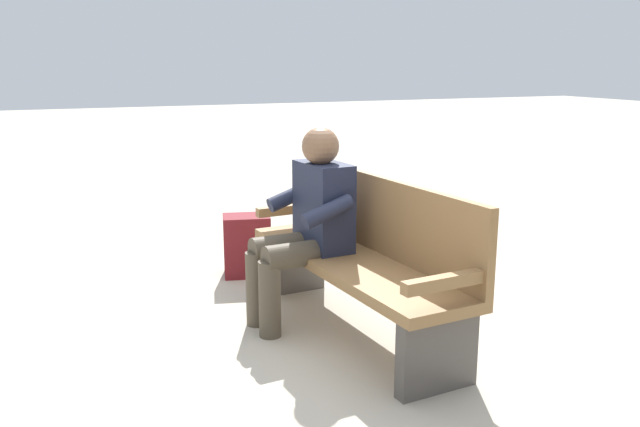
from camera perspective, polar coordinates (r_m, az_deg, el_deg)
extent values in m
plane|color=#B7AD99|center=(3.97, 2.79, -10.09)|extent=(40.00, 40.00, 0.00)
cube|color=olive|center=(3.83, 2.85, -4.30)|extent=(1.83, 0.62, 0.06)
cube|color=olive|center=(3.87, 5.65, -0.24)|extent=(1.80, 0.19, 0.45)
cube|color=olive|center=(3.12, 10.84, -5.73)|extent=(0.10, 0.48, 0.06)
cube|color=olive|center=(4.52, -2.57, 0.36)|extent=(0.10, 0.48, 0.06)
cube|color=#4C4742|center=(3.29, 10.01, -11.69)|extent=(0.11, 0.44, 0.39)
cube|color=#4C4742|center=(4.57, -2.26, -4.35)|extent=(0.11, 0.44, 0.39)
cube|color=#1E2338|center=(3.96, 0.29, 0.64)|extent=(0.42, 0.25, 0.52)
sphere|color=brown|center=(3.89, 0.04, 5.78)|extent=(0.22, 0.22, 0.22)
cylinder|color=#4C4233|center=(3.84, -1.79, -3.52)|extent=(0.18, 0.43, 0.15)
cylinder|color=#4C4233|center=(4.02, -3.03, -2.80)|extent=(0.18, 0.43, 0.15)
cylinder|color=#4C4233|center=(3.85, -4.32, -7.32)|extent=(0.13, 0.13, 0.45)
cylinder|color=#4C4233|center=(4.02, -5.45, -6.42)|extent=(0.13, 0.13, 0.45)
cylinder|color=#1E2338|center=(3.70, 0.66, 0.17)|extent=(0.11, 0.32, 0.18)
cylinder|color=#1E2338|center=(4.12, -2.49, 1.49)|extent=(0.11, 0.32, 0.18)
cube|color=maroon|center=(4.94, -6.26, -2.73)|extent=(0.32, 0.39, 0.45)
cube|color=maroon|center=(5.09, -6.33, -3.03)|extent=(0.10, 0.24, 0.20)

